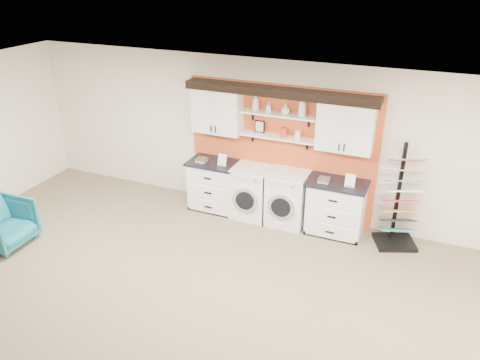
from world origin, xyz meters
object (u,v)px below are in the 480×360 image
at_px(base_cabinet_right, 336,207).
at_px(washer, 252,192).
at_px(dryer, 287,198).
at_px(armchair, 3,224).
at_px(base_cabinet_left, 215,185).
at_px(sample_rack, 398,215).

height_order(base_cabinet_right, washer, base_cabinet_right).
bearing_deg(base_cabinet_right, dryer, -179.78).
bearing_deg(armchair, base_cabinet_right, -65.05).
relative_size(base_cabinet_right, armchair, 1.19).
bearing_deg(base_cabinet_left, armchair, -136.99).
height_order(base_cabinet_right, dryer, dryer).
bearing_deg(washer, dryer, -0.00).
bearing_deg(dryer, washer, 180.00).
bearing_deg(base_cabinet_right, sample_rack, 1.97).
bearing_deg(armchair, base_cabinet_left, -48.79).
distance_m(base_cabinet_left, base_cabinet_right, 2.26).
distance_m(dryer, armchair, 4.75).
bearing_deg(armchair, dryer, -60.40).
bearing_deg(dryer, armchair, -148.60).
xyz_separation_m(base_cabinet_right, washer, (-1.52, -0.00, -0.00)).
bearing_deg(sample_rack, base_cabinet_left, 158.87).
distance_m(washer, armchair, 4.20).
xyz_separation_m(base_cabinet_left, sample_rack, (3.27, 0.03, 0.07)).
relative_size(dryer, armchair, 1.17).
distance_m(base_cabinet_right, armchair, 5.51).
xyz_separation_m(washer, dryer, (0.66, -0.00, 0.01)).
height_order(base_cabinet_right, sample_rack, sample_rack).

